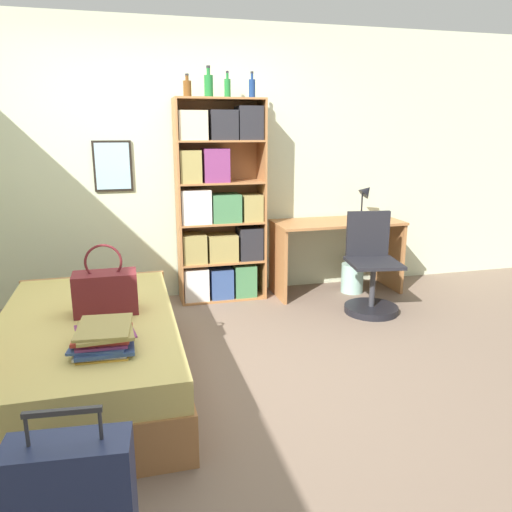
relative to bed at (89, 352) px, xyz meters
name	(u,v)px	position (x,y,z in m)	size (l,w,h in m)	color
ground_plane	(186,374)	(0.62, -0.02, -0.23)	(14.00, 14.00, 0.00)	#756051
wall_back	(159,165)	(0.62, 1.72, 1.07)	(10.00, 0.09, 2.60)	beige
bed	(89,352)	(0.00, 0.00, 0.00)	(1.12, 1.98, 0.47)	#A36B3D
handbag	(106,292)	(0.13, 0.06, 0.38)	(0.40, 0.20, 0.46)	maroon
book_stack_on_bed	(104,338)	(0.13, -0.52, 0.30)	(0.36, 0.39, 0.13)	gold
suitcase	(73,509)	(0.03, -1.48, 0.05)	(0.46, 0.23, 0.69)	navy
bookcase	(219,208)	(1.14, 1.50, 0.67)	(0.82, 0.33, 1.90)	#A36B3D
bottle_green	(187,88)	(0.88, 1.46, 1.74)	(0.07, 0.07, 0.19)	brown
bottle_brown	(209,85)	(1.07, 1.47, 1.77)	(0.08, 0.08, 0.27)	#1E6B2D
bottle_clear	(227,88)	(1.25, 1.51, 1.76)	(0.06, 0.06, 0.23)	#1E6B2D
bottle_blue	(252,88)	(1.46, 1.46, 1.76)	(0.06, 0.06, 0.23)	navy
desk	(337,242)	(2.32, 1.39, 0.29)	(1.27, 0.55, 0.74)	#A36B3D
desk_lamp	(365,196)	(2.65, 1.47, 0.74)	(0.20, 0.15, 0.36)	black
desk_chair	(371,280)	(2.41, 0.79, 0.06)	(0.50, 0.51, 0.90)	black
waste_bin	(352,278)	(2.48, 1.33, -0.08)	(0.22, 0.22, 0.30)	#99C1B2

